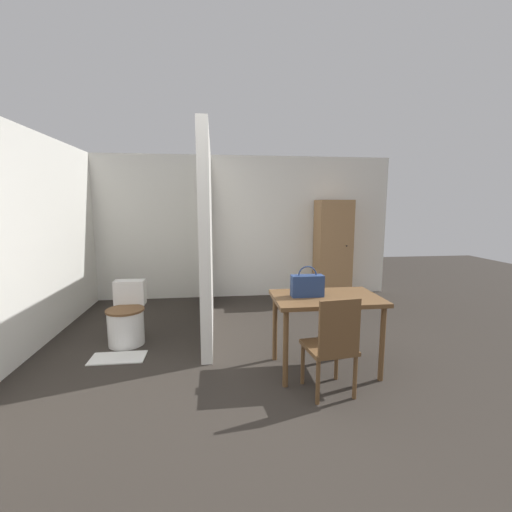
# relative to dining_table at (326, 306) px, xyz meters

# --- Properties ---
(ground_plane) EXTENTS (16.00, 16.00, 0.00)m
(ground_plane) POSITION_rel_dining_table_xyz_m (-0.76, -0.94, -0.67)
(ground_plane) COLOR #2D2823
(wall_back) EXTENTS (5.71, 0.12, 2.50)m
(wall_back) POSITION_rel_dining_table_xyz_m (-0.76, 2.98, 0.58)
(wall_back) COLOR silver
(wall_back) RESTS_ON ground_plane
(wall_left) EXTENTS (0.12, 4.86, 2.50)m
(wall_left) POSITION_rel_dining_table_xyz_m (-3.18, 0.99, 0.58)
(wall_left) COLOR silver
(wall_left) RESTS_ON ground_plane
(partition_wall) EXTENTS (0.12, 2.67, 2.50)m
(partition_wall) POSITION_rel_dining_table_xyz_m (-1.18, 1.58, 0.58)
(partition_wall) COLOR silver
(partition_wall) RESTS_ON ground_plane
(dining_table) EXTENTS (1.04, 0.67, 0.76)m
(dining_table) POSITION_rel_dining_table_xyz_m (0.00, 0.00, 0.00)
(dining_table) COLOR brown
(dining_table) RESTS_ON ground_plane
(wooden_chair) EXTENTS (0.45, 0.45, 0.89)m
(wooden_chair) POSITION_rel_dining_table_xyz_m (-0.09, -0.47, -0.19)
(wooden_chair) COLOR brown
(wooden_chair) RESTS_ON ground_plane
(toilet) EXTENTS (0.44, 0.59, 0.72)m
(toilet) POSITION_rel_dining_table_xyz_m (-2.15, 0.96, -0.37)
(toilet) COLOR white
(toilet) RESTS_ON ground_plane
(handbag) EXTENTS (0.31, 0.12, 0.30)m
(handbag) POSITION_rel_dining_table_xyz_m (-0.19, 0.02, 0.21)
(handbag) COLOR navy
(handbag) RESTS_ON dining_table
(wooden_cabinet) EXTENTS (0.59, 0.47, 1.74)m
(wooden_cabinet) POSITION_rel_dining_table_xyz_m (1.00, 2.67, 0.20)
(wooden_cabinet) COLOR #997047
(wooden_cabinet) RESTS_ON ground_plane
(bath_mat) EXTENTS (0.58, 0.30, 0.01)m
(bath_mat) POSITION_rel_dining_table_xyz_m (-2.15, 0.51, -0.66)
(bath_mat) COLOR silver
(bath_mat) RESTS_ON ground_plane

